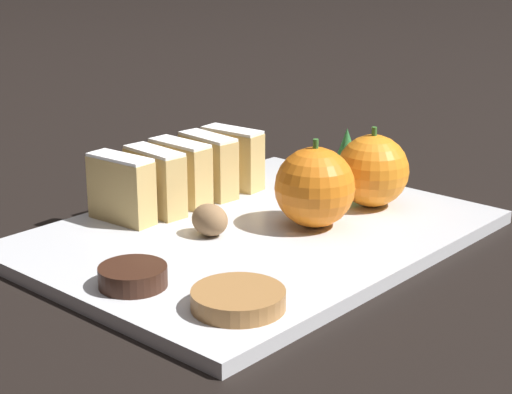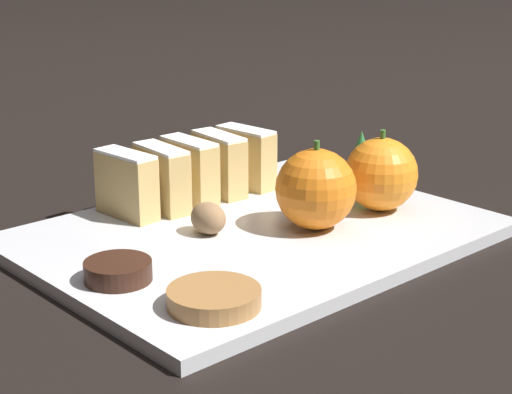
{
  "view_description": "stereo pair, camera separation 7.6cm",
  "coord_description": "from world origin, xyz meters",
  "px_view_note": "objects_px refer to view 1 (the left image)",
  "views": [
    {
      "loc": [
        0.48,
        -0.54,
        0.27
      ],
      "look_at": [
        0.0,
        0.0,
        0.04
      ],
      "focal_mm": 60.0,
      "sensor_mm": 36.0,
      "label": 1
    },
    {
      "loc": [
        0.54,
        -0.49,
        0.27
      ],
      "look_at": [
        0.0,
        0.0,
        0.04
      ],
      "focal_mm": 60.0,
      "sensor_mm": 36.0,
      "label": 2
    }
  ],
  "objects_px": {
    "walnut": "(210,220)",
    "chocolate_cookie": "(133,276)",
    "orange_near": "(373,171)",
    "orange_far": "(315,187)"
  },
  "relations": [
    {
      "from": "orange_near",
      "to": "walnut",
      "type": "xyz_separation_m",
      "value": [
        -0.06,
        -0.17,
        -0.02
      ]
    },
    {
      "from": "orange_near",
      "to": "chocolate_cookie",
      "type": "xyz_separation_m",
      "value": [
        -0.02,
        -0.28,
        -0.03
      ]
    },
    {
      "from": "orange_far",
      "to": "orange_near",
      "type": "bearing_deg",
      "value": 86.42
    },
    {
      "from": "walnut",
      "to": "chocolate_cookie",
      "type": "height_order",
      "value": "walnut"
    },
    {
      "from": "walnut",
      "to": "orange_far",
      "type": "bearing_deg",
      "value": 56.86
    },
    {
      "from": "orange_near",
      "to": "orange_far",
      "type": "relative_size",
      "value": 0.97
    },
    {
      "from": "orange_far",
      "to": "walnut",
      "type": "xyz_separation_m",
      "value": [
        -0.05,
        -0.08,
        -0.02
      ]
    },
    {
      "from": "walnut",
      "to": "chocolate_cookie",
      "type": "xyz_separation_m",
      "value": [
        0.03,
        -0.12,
        -0.01
      ]
    },
    {
      "from": "orange_far",
      "to": "chocolate_cookie",
      "type": "height_order",
      "value": "orange_far"
    },
    {
      "from": "orange_far",
      "to": "walnut",
      "type": "relative_size",
      "value": 2.32
    }
  ]
}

